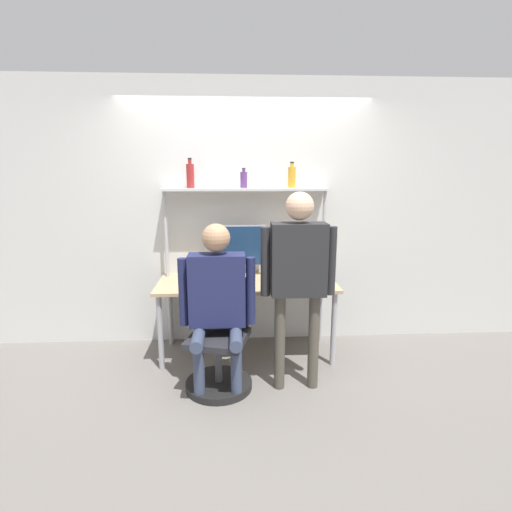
{
  "coord_description": "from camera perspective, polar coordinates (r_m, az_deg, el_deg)",
  "views": [
    {
      "loc": [
        -0.12,
        -3.36,
        1.8
      ],
      "look_at": [
        0.07,
        -0.08,
        1.09
      ],
      "focal_mm": 28.0,
      "sensor_mm": 36.0,
      "label": 1
    }
  ],
  "objects": [
    {
      "name": "bottle_red",
      "position": [
        3.99,
        -9.37,
        11.31
      ],
      "size": [
        0.08,
        0.08,
        0.29
      ],
      "color": "maroon",
      "rests_on": "shelf_unit"
    },
    {
      "name": "desk",
      "position": [
        3.9,
        -1.33,
        -4.72
      ],
      "size": [
        1.71,
        0.71,
        0.74
      ],
      "color": "tan",
      "rests_on": "ground_plane"
    },
    {
      "name": "monitor",
      "position": [
        4.05,
        -2.47,
        1.19
      ],
      "size": [
        0.55,
        0.17,
        0.52
      ],
      "color": "#B7B7BC",
      "rests_on": "desk"
    },
    {
      "name": "office_chair",
      "position": [
        3.47,
        -5.19,
        -13.84
      ],
      "size": [
        0.56,
        0.56,
        0.92
      ],
      "color": "black",
      "rests_on": "ground_plane"
    },
    {
      "name": "shelf_unit",
      "position": [
        3.99,
        -1.49,
        5.92
      ],
      "size": [
        1.63,
        0.23,
        1.63
      ],
      "color": "silver",
      "rests_on": "ground_plane"
    },
    {
      "name": "bottle_amber",
      "position": [
        4.01,
        5.14,
        11.21
      ],
      "size": [
        0.08,
        0.08,
        0.25
      ],
      "color": "gold",
      "rests_on": "shelf_unit"
    },
    {
      "name": "wall_back",
      "position": [
        4.15,
        -1.56,
        5.9
      ],
      "size": [
        8.0,
        0.06,
        2.7
      ],
      "color": "silver",
      "rests_on": "ground_plane"
    },
    {
      "name": "ground_plane",
      "position": [
        3.81,
        -1.09,
        -16.06
      ],
      "size": [
        12.0,
        12.0,
        0.0
      ],
      "primitive_type": "plane",
      "color": "slate"
    },
    {
      "name": "cell_phone",
      "position": [
        3.69,
        -1.68,
        -4.41
      ],
      "size": [
        0.07,
        0.15,
        0.01
      ],
      "color": "black",
      "rests_on": "desk"
    },
    {
      "name": "laptop",
      "position": [
        3.74,
        -6.08,
        -3.16
      ],
      "size": [
        0.31,
        0.26,
        0.26
      ],
      "color": "#333338",
      "rests_on": "desk"
    },
    {
      "name": "person_seated",
      "position": [
        3.23,
        -5.59,
        -5.48
      ],
      "size": [
        0.62,
        0.47,
        1.39
      ],
      "color": "#38425B",
      "rests_on": "ground_plane"
    },
    {
      "name": "bottle_purple",
      "position": [
        3.97,
        -1.76,
        10.88
      ],
      "size": [
        0.07,
        0.07,
        0.19
      ],
      "color": "#593372",
      "rests_on": "shelf_unit"
    },
    {
      "name": "person_standing",
      "position": [
        3.19,
        6.07,
        -1.52
      ],
      "size": [
        0.6,
        0.22,
        1.64
      ],
      "color": "#4C473D",
      "rests_on": "ground_plane"
    }
  ]
}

